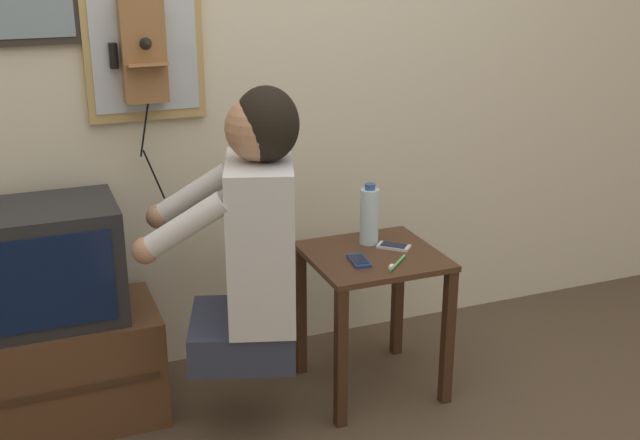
{
  "coord_description": "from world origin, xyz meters",
  "views": [
    {
      "loc": [
        -0.85,
        -1.81,
        1.69
      ],
      "look_at": [
        0.13,
        0.67,
        0.75
      ],
      "focal_mm": 45.0,
      "sensor_mm": 36.0,
      "label": 1
    }
  ],
  "objects_px": {
    "cell_phone_spare": "(394,246)",
    "cell_phone_held": "(359,261)",
    "wall_phone_antique": "(142,47)",
    "water_bottle": "(369,216)",
    "toothbrush": "(396,264)",
    "television": "(48,263)",
    "wall_mirror": "(142,22)",
    "person": "(253,233)"
  },
  "relations": [
    {
      "from": "cell_phone_spare",
      "to": "cell_phone_held",
      "type": "bearing_deg",
      "value": 157.31
    },
    {
      "from": "wall_phone_antique",
      "to": "cell_phone_held",
      "type": "xyz_separation_m",
      "value": [
        0.65,
        -0.48,
        -0.74
      ]
    },
    {
      "from": "water_bottle",
      "to": "toothbrush",
      "type": "relative_size",
      "value": 1.97
    },
    {
      "from": "toothbrush",
      "to": "cell_phone_held",
      "type": "bearing_deg",
      "value": 10.69
    },
    {
      "from": "television",
      "to": "cell_phone_spare",
      "type": "relative_size",
      "value": 3.74
    },
    {
      "from": "wall_phone_antique",
      "to": "wall_mirror",
      "type": "bearing_deg",
      "value": 71.81
    },
    {
      "from": "water_bottle",
      "to": "cell_phone_spare",
      "type": "bearing_deg",
      "value": -50.51
    },
    {
      "from": "wall_mirror",
      "to": "television",
      "type": "bearing_deg",
      "value": -149.38
    },
    {
      "from": "water_bottle",
      "to": "toothbrush",
      "type": "height_order",
      "value": "water_bottle"
    },
    {
      "from": "person",
      "to": "cell_phone_held",
      "type": "distance_m",
      "value": 0.45
    },
    {
      "from": "person",
      "to": "cell_phone_held",
      "type": "height_order",
      "value": "person"
    },
    {
      "from": "television",
      "to": "cell_phone_held",
      "type": "distance_m",
      "value": 1.1
    },
    {
      "from": "wall_phone_antique",
      "to": "toothbrush",
      "type": "xyz_separation_m",
      "value": [
        0.77,
        -0.56,
        -0.74
      ]
    },
    {
      "from": "person",
      "to": "water_bottle",
      "type": "xyz_separation_m",
      "value": [
        0.52,
        0.2,
        -0.07
      ]
    },
    {
      "from": "person",
      "to": "cell_phone_spare",
      "type": "height_order",
      "value": "person"
    },
    {
      "from": "wall_mirror",
      "to": "toothbrush",
      "type": "bearing_deg",
      "value": -38.67
    },
    {
      "from": "wall_mirror",
      "to": "person",
      "type": "bearing_deg",
      "value": -67.58
    },
    {
      "from": "person",
      "to": "wall_phone_antique",
      "type": "relative_size",
      "value": 1.19
    },
    {
      "from": "wall_phone_antique",
      "to": "wall_mirror",
      "type": "xyz_separation_m",
      "value": [
        0.01,
        0.04,
        0.09
      ]
    },
    {
      "from": "television",
      "to": "water_bottle",
      "type": "xyz_separation_m",
      "value": [
        1.18,
        -0.11,
        0.06
      ]
    },
    {
      "from": "cell_phone_spare",
      "to": "toothbrush",
      "type": "bearing_deg",
      "value": -160.36
    },
    {
      "from": "water_bottle",
      "to": "wall_mirror",
      "type": "bearing_deg",
      "value": 154.52
    },
    {
      "from": "cell_phone_held",
      "to": "toothbrush",
      "type": "relative_size",
      "value": 1.07
    },
    {
      "from": "person",
      "to": "television",
      "type": "xyz_separation_m",
      "value": [
        -0.66,
        0.3,
        -0.13
      ]
    },
    {
      "from": "wall_phone_antique",
      "to": "cell_phone_spare",
      "type": "relative_size",
      "value": 6.07
    },
    {
      "from": "television",
      "to": "wall_phone_antique",
      "type": "height_order",
      "value": "wall_phone_antique"
    },
    {
      "from": "wall_mirror",
      "to": "toothbrush",
      "type": "relative_size",
      "value": 5.9
    },
    {
      "from": "toothbrush",
      "to": "wall_phone_antique",
      "type": "bearing_deg",
      "value": 9.55
    },
    {
      "from": "television",
      "to": "cell_phone_held",
      "type": "height_order",
      "value": "television"
    },
    {
      "from": "television",
      "to": "wall_mirror",
      "type": "xyz_separation_m",
      "value": [
        0.43,
        0.25,
        0.78
      ]
    },
    {
      "from": "wall_phone_antique",
      "to": "wall_mirror",
      "type": "relative_size",
      "value": 1.11
    },
    {
      "from": "person",
      "to": "wall_phone_antique",
      "type": "distance_m",
      "value": 0.8
    },
    {
      "from": "television",
      "to": "water_bottle",
      "type": "bearing_deg",
      "value": -5.18
    },
    {
      "from": "television",
      "to": "toothbrush",
      "type": "xyz_separation_m",
      "value": [
        1.18,
        -0.35,
        -0.05
      ]
    },
    {
      "from": "person",
      "to": "toothbrush",
      "type": "xyz_separation_m",
      "value": [
        0.52,
        -0.04,
        -0.18
      ]
    },
    {
      "from": "wall_phone_antique",
      "to": "toothbrush",
      "type": "bearing_deg",
      "value": -36.23
    },
    {
      "from": "wall_phone_antique",
      "to": "television",
      "type": "bearing_deg",
      "value": -152.89
    },
    {
      "from": "person",
      "to": "television",
      "type": "distance_m",
      "value": 0.74
    },
    {
      "from": "wall_mirror",
      "to": "cell_phone_held",
      "type": "relative_size",
      "value": 5.53
    },
    {
      "from": "cell_phone_held",
      "to": "cell_phone_spare",
      "type": "distance_m",
      "value": 0.2
    },
    {
      "from": "wall_mirror",
      "to": "cell_phone_spare",
      "type": "bearing_deg",
      "value": -28.23
    },
    {
      "from": "person",
      "to": "cell_phone_spare",
      "type": "bearing_deg",
      "value": -61.27
    }
  ]
}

